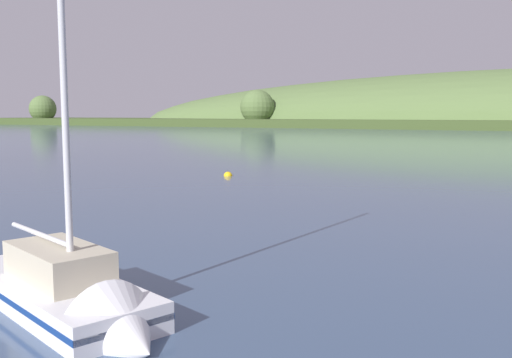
% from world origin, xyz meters
% --- Properties ---
extents(sailboat_near_mooring, '(9.38, 5.27, 13.00)m').
position_xyz_m(sailboat_near_mooring, '(13.01, 20.50, 0.37)').
color(sailboat_near_mooring, white).
rests_on(sailboat_near_mooring, ground).
extents(mooring_buoy_off_fishing_boat, '(0.79, 0.79, 0.87)m').
position_xyz_m(mooring_buoy_off_fishing_boat, '(-2.87, 53.38, 0.00)').
color(mooring_buoy_off_fishing_boat, yellow).
rests_on(mooring_buoy_off_fishing_boat, ground).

